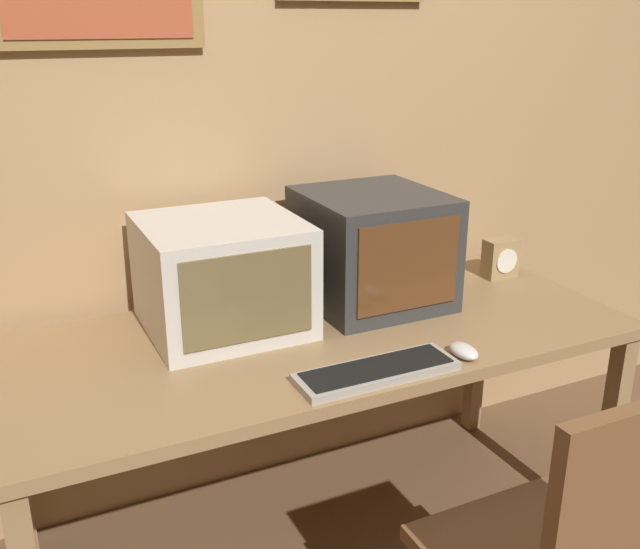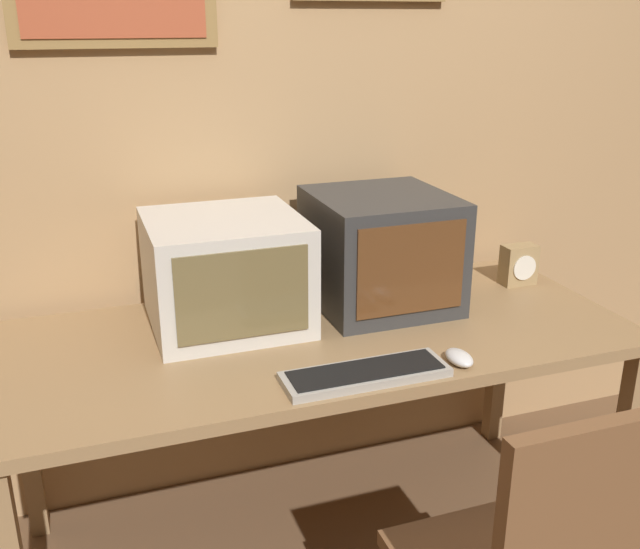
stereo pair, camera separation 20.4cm
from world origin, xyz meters
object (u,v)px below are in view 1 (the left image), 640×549
(monitor_right, at_px, (372,248))
(mouse_near_keyboard, at_px, (464,351))
(monitor_left, at_px, (222,275))
(keyboard_main, at_px, (377,371))
(desk_clock, at_px, (500,258))

(monitor_right, relative_size, mouse_near_keyboard, 4.27)
(monitor_left, bearing_deg, keyboard_main, -61.56)
(monitor_left, xyz_separation_m, keyboard_main, (0.25, -0.47, -0.15))
(monitor_left, distance_m, monitor_right, 0.50)
(monitor_left, bearing_deg, mouse_near_keyboard, -42.27)
(keyboard_main, bearing_deg, monitor_left, 118.44)
(mouse_near_keyboard, relative_size, desk_clock, 0.74)
(monitor_right, distance_m, mouse_near_keyboard, 0.50)
(keyboard_main, bearing_deg, desk_clock, 31.10)
(monitor_right, xyz_separation_m, mouse_near_keyboard, (0.02, -0.47, -0.16))
(monitor_left, xyz_separation_m, mouse_near_keyboard, (0.52, -0.48, -0.15))
(monitor_left, relative_size, mouse_near_keyboard, 4.33)
(desk_clock, bearing_deg, monitor_right, 179.74)
(mouse_near_keyboard, height_order, desk_clock, desk_clock)
(mouse_near_keyboard, bearing_deg, keyboard_main, 178.72)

